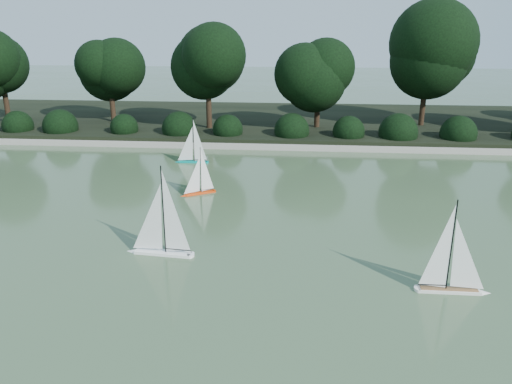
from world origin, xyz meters
TOP-DOWN VIEW (x-y plane):
  - ground at (0.00, 0.00)m, footprint 80.00×80.00m
  - pond_coping at (0.00, 9.00)m, footprint 40.00×0.35m
  - far_bank at (0.00, 13.00)m, footprint 40.00×8.00m
  - tree_line at (1.23, 11.44)m, footprint 26.31×3.93m
  - shrub_hedge at (0.00, 9.90)m, footprint 29.10×1.10m
  - sailboat_white_a at (-2.23, 0.90)m, footprint 1.33×0.34m
  - sailboat_white_b at (2.87, -0.04)m, footprint 1.21×0.19m
  - sailboat_orange at (-2.16, 4.27)m, footprint 0.87×0.58m
  - sailboat_teal at (-2.94, 7.14)m, footprint 1.06×0.17m

SIDE VIEW (x-z plane):
  - ground at x=0.00m, z-range 0.00..0.00m
  - pond_coping at x=0.00m, z-range 0.00..0.18m
  - far_bank at x=0.00m, z-range 0.00..0.30m
  - sailboat_orange at x=-2.16m, z-range -0.44..0.84m
  - sailboat_teal at x=-2.94m, z-range -0.50..0.96m
  - sailboat_white_b at x=2.87m, z-range -0.57..1.08m
  - sailboat_white_a at x=-2.23m, z-range -0.62..1.19m
  - shrub_hedge at x=0.00m, z-range -0.10..1.00m
  - tree_line at x=1.23m, z-range 0.45..4.83m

